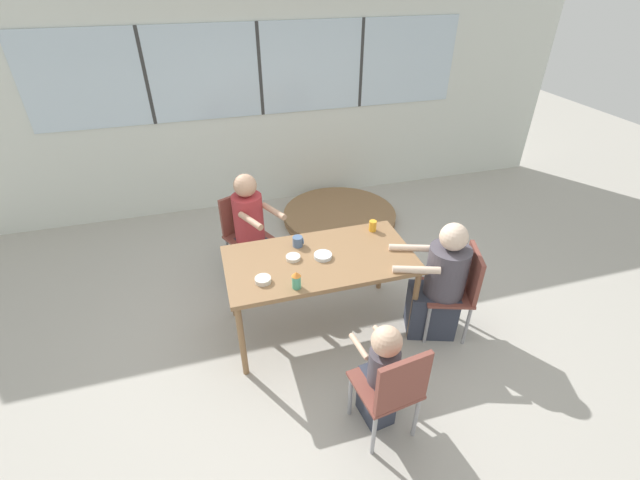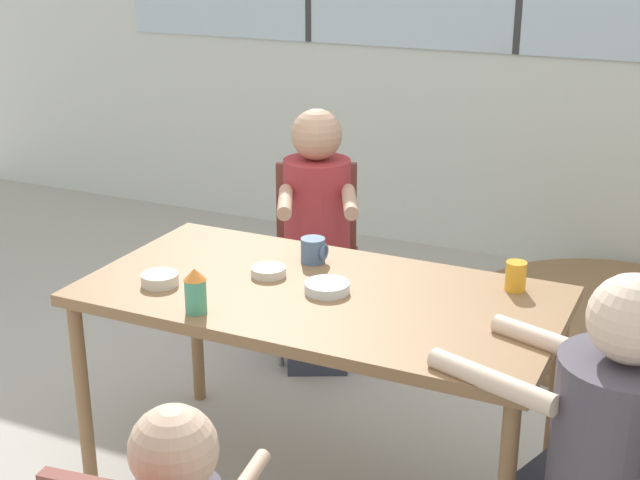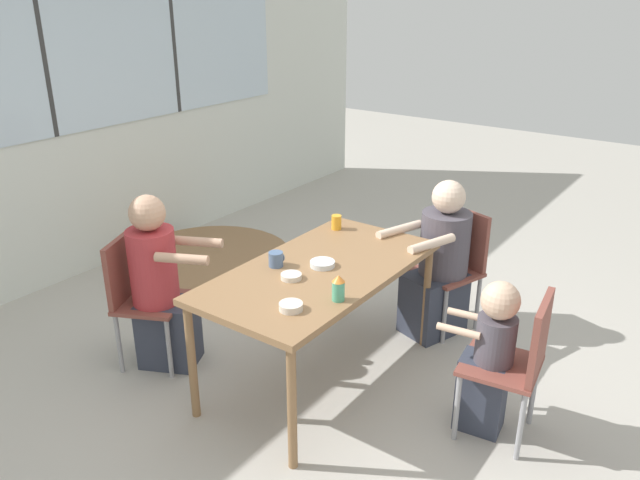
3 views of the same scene
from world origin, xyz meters
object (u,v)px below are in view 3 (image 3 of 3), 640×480
at_px(person_woman_green_shirt, 160,289).
at_px(chair_for_man_blue_shirt, 456,259).
at_px(person_toddler, 489,360).
at_px(bowl_white_shallow, 291,276).
at_px(person_man_blue_shirt, 439,267).
at_px(sippy_cup, 338,288).
at_px(chair_for_woman_green_shirt, 137,290).
at_px(folded_table_stack, 209,261).
at_px(bowl_cereal, 291,307).
at_px(juice_glass, 336,222).
at_px(bowl_fruit, 323,264).
at_px(chair_for_toddler, 519,356).
at_px(coffee_mug, 276,259).

bearing_deg(person_woman_green_shirt, chair_for_man_blue_shirt, 114.36).
relative_size(person_woman_green_shirt, person_toddler, 1.26).
bearing_deg(person_toddler, bowl_white_shallow, 100.73).
height_order(person_woman_green_shirt, person_man_blue_shirt, person_woman_green_shirt).
bearing_deg(person_woman_green_shirt, person_toddler, 80.67).
relative_size(person_man_blue_shirt, sippy_cup, 7.63).
relative_size(chair_for_woman_green_shirt, person_man_blue_shirt, 0.77).
height_order(sippy_cup, folded_table_stack, sippy_cup).
distance_m(bowl_white_shallow, bowl_cereal, 0.37).
bearing_deg(folded_table_stack, chair_for_man_blue_shirt, -80.68).
bearing_deg(bowl_cereal, person_man_blue_shirt, -5.72).
bearing_deg(person_woman_green_shirt, bowl_white_shallow, 78.85).
xyz_separation_m(juice_glass, bowl_fruit, (-0.56, -0.29, -0.03)).
distance_m(bowl_white_shallow, bowl_fruit, 0.25).
xyz_separation_m(person_toddler, folded_table_stack, (0.65, 2.82, -0.39)).
relative_size(juice_glass, bowl_cereal, 0.79).
relative_size(juice_glass, folded_table_stack, 0.07).
bearing_deg(chair_for_toddler, person_man_blue_shirt, 38.86).
height_order(person_man_blue_shirt, bowl_fruit, person_man_blue_shirt).
distance_m(juice_glass, folded_table_stack, 1.70).
distance_m(person_woman_green_shirt, sippy_cup, 1.31).
bearing_deg(folded_table_stack, person_woman_green_shirt, -145.53).
bearing_deg(bowl_fruit, coffee_mug, 124.29).
distance_m(person_man_blue_shirt, bowl_cereal, 1.53).
xyz_separation_m(chair_for_woman_green_shirt, folded_table_stack, (1.31, 0.70, -0.46)).
bearing_deg(chair_for_man_blue_shirt, coffee_mug, 82.94).
xyz_separation_m(person_man_blue_shirt, coffee_mug, (-1.11, 0.56, 0.32)).
distance_m(chair_for_woman_green_shirt, chair_for_toddler, 2.38).
distance_m(sippy_cup, bowl_white_shallow, 0.38).
bearing_deg(chair_for_woman_green_shirt, bowl_fruit, 90.99).
distance_m(person_toddler, sippy_cup, 0.92).
bearing_deg(chair_for_woman_green_shirt, folded_table_stack, -177.75).
bearing_deg(chair_for_toddler, bowl_white_shallow, 99.44).
height_order(person_man_blue_shirt, coffee_mug, person_man_blue_shirt).
bearing_deg(bowl_white_shallow, sippy_cup, -99.06).
distance_m(chair_for_woman_green_shirt, bowl_fruit, 1.25).
height_order(sippy_cup, bowl_cereal, sippy_cup).
distance_m(person_woman_green_shirt, person_man_blue_shirt, 1.92).
distance_m(chair_for_toddler, person_man_blue_shirt, 1.19).
distance_m(person_man_blue_shirt, bowl_fruit, 1.05).
bearing_deg(chair_for_man_blue_shirt, juice_glass, 58.31).
distance_m(chair_for_woman_green_shirt, juice_glass, 1.40).
relative_size(bowl_fruit, folded_table_stack, 0.10).
xyz_separation_m(bowl_white_shallow, folded_table_stack, (1.00, 1.74, -0.73)).
bearing_deg(bowl_white_shallow, person_toddler, -71.88).
distance_m(coffee_mug, juice_glass, 0.72).
distance_m(chair_for_woman_green_shirt, chair_for_man_blue_shirt, 2.22).
xyz_separation_m(juice_glass, folded_table_stack, (0.20, 1.50, -0.76)).
distance_m(person_woman_green_shirt, bowl_white_shallow, 0.95).
relative_size(bowl_white_shallow, bowl_fruit, 0.81).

